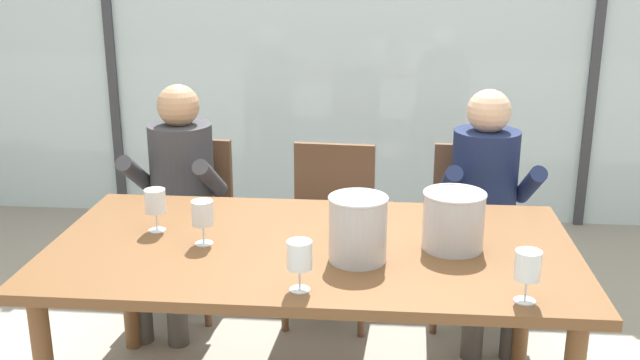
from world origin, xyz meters
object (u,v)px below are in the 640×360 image
chair_left_of_center (331,218)px  chair_center (474,219)px  chair_near_curtain (189,210)px  person_navy_polo (486,197)px  dining_table (312,261)px  wine_glass_center_pour (203,215)px  ice_bucket_primary (358,228)px  wine_glass_near_bucket (300,257)px  wine_glass_spare_empty (155,203)px  person_charcoal_jacket (177,189)px  wine_glass_by_right_taster (528,268)px  wine_glass_by_left_taster (343,209)px  ice_bucket_secondary (453,220)px

chair_left_of_center → chair_center: bearing=7.5°
chair_near_curtain → person_navy_polo: bearing=0.2°
chair_left_of_center → chair_center: 0.73m
dining_table → person_navy_polo: 1.11m
dining_table → wine_glass_center_pour: wine_glass_center_pour is taller
dining_table → ice_bucket_primary: 0.30m
wine_glass_near_bucket → wine_glass_spare_empty: size_ratio=1.00×
chair_near_curtain → ice_bucket_primary: bearing=-43.5°
chair_center → wine_glass_spare_empty: size_ratio=5.00×
chair_near_curtain → person_charcoal_jacket: person_charcoal_jacket is taller
chair_left_of_center → chair_center: (0.73, 0.05, 0.00)m
wine_glass_center_pour → wine_glass_by_right_taster: bearing=-18.8°
dining_table → wine_glass_by_left_taster: bearing=34.4°
person_navy_polo → ice_bucket_primary: (-0.58, -0.94, 0.18)m
chair_near_curtain → ice_bucket_primary: ice_bucket_primary is taller
person_charcoal_jacket → wine_glass_near_bucket: (0.76, -1.21, 0.17)m
ice_bucket_secondary → chair_near_curtain: bearing=143.3°
wine_glass_center_pour → wine_glass_spare_empty: 0.25m
chair_near_curtain → wine_glass_by_right_taster: size_ratio=5.00×
chair_near_curtain → ice_bucket_primary: (0.93, -1.11, 0.35)m
dining_table → person_charcoal_jacket: 1.10m
wine_glass_near_bucket → dining_table: bearing=90.4°
ice_bucket_primary → wine_glass_by_right_taster: ice_bucket_primary is taller
person_navy_polo → wine_glass_by_right_taster: 1.24m
wine_glass_center_pour → chair_near_curtain: bearing=108.6°
chair_near_curtain → wine_glass_spare_empty: 0.95m
dining_table → wine_glass_spare_empty: (-0.64, 0.09, 0.19)m
chair_left_of_center → ice_bucket_primary: ice_bucket_primary is taller
ice_bucket_secondary → wine_glass_near_bucket: (-0.53, -0.41, 0.00)m
dining_table → chair_left_of_center: chair_left_of_center is taller
chair_near_curtain → wine_glass_by_left_taster: size_ratio=5.00×
person_charcoal_jacket → wine_glass_center_pour: size_ratio=6.83×
wine_glass_by_right_taster → person_navy_polo: bearing=88.3°
person_navy_polo → ice_bucket_primary: bearing=-125.6°
chair_left_of_center → wine_glass_center_pour: (-0.42, -0.96, 0.35)m
chair_center → ice_bucket_secondary: size_ratio=3.66×
dining_table → wine_glass_spare_empty: size_ratio=11.55×
chair_near_curtain → chair_center: size_ratio=1.00×
wine_glass_near_bucket → wine_glass_by_right_taster: size_ratio=1.00×
chair_center → ice_bucket_primary: 1.29m
person_navy_polo → wine_glass_by_left_taster: person_navy_polo is taller
wine_glass_spare_empty → wine_glass_by_left_taster: bearing=-0.7°
wine_glass_by_right_taster → ice_bucket_secondary: bearing=114.3°
dining_table → wine_glass_near_bucket: bearing=-89.6°
wine_glass_by_left_taster → dining_table: bearing=-145.6°
person_navy_polo → wine_glass_center_pour: (-1.18, -0.84, 0.17)m
wine_glass_center_pour → wine_glass_spare_empty: (-0.22, 0.12, 0.00)m
wine_glass_by_left_taster → ice_bucket_primary: bearing=-73.0°
ice_bucket_secondary → chair_left_of_center: bearing=119.9°
wine_glass_near_bucket → wine_glass_by_right_taster: 0.73m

